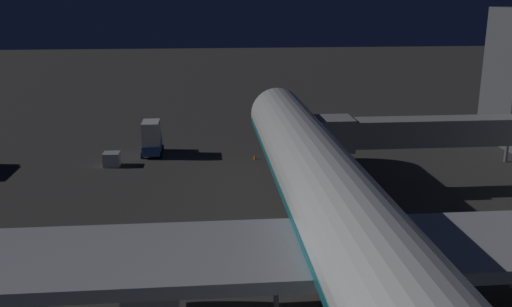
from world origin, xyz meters
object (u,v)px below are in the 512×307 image
object	(u,v)px
airliner_at_gate	(348,230)
ops_van	(152,138)
baggage_container_near_belt	(112,159)
traffic_cone_nose_starboard	(255,157)
traffic_cone_nose_port	(293,156)
jet_bridge	(410,132)

from	to	relation	value
airliner_at_gate	ops_van	distance (m)	38.57
baggage_container_near_belt	traffic_cone_nose_starboard	bearing A→B (deg)	-175.94
ops_van	baggage_container_near_belt	xyz separation A→B (m)	(4.01, 4.06, -1.26)
ops_van	traffic_cone_nose_port	bearing A→B (deg)	169.65
airliner_at_gate	traffic_cone_nose_port	distance (m)	33.35
traffic_cone_nose_port	airliner_at_gate	bearing A→B (deg)	86.17
traffic_cone_nose_port	traffic_cone_nose_starboard	size ratio (longest dim) A/B	1.00
airliner_at_gate	baggage_container_near_belt	bearing A→B (deg)	-60.57
airliner_at_gate	ops_van	size ratio (longest dim) A/B	14.74
airliner_at_gate	jet_bridge	xyz separation A→B (m)	(-11.23, -21.33, 0.13)
baggage_container_near_belt	jet_bridge	bearing A→B (deg)	160.33
baggage_container_near_belt	traffic_cone_nose_starboard	xyz separation A→B (m)	(-15.71, -1.12, -0.47)
jet_bridge	ops_van	size ratio (longest dim) A/B	4.53
jet_bridge	ops_van	bearing A→B (deg)	-29.93
jet_bridge	baggage_container_near_belt	size ratio (longest dim) A/B	11.93
airliner_at_gate	jet_bridge	bearing A→B (deg)	-117.77
traffic_cone_nose_port	traffic_cone_nose_starboard	distance (m)	4.40
ops_van	traffic_cone_nose_port	distance (m)	16.47
airliner_at_gate	traffic_cone_nose_starboard	distance (m)	33.35
airliner_at_gate	jet_bridge	world-z (taller)	airliner_at_gate
traffic_cone_nose_starboard	traffic_cone_nose_port	bearing A→B (deg)	180.00
ops_van	airliner_at_gate	bearing A→B (deg)	111.23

